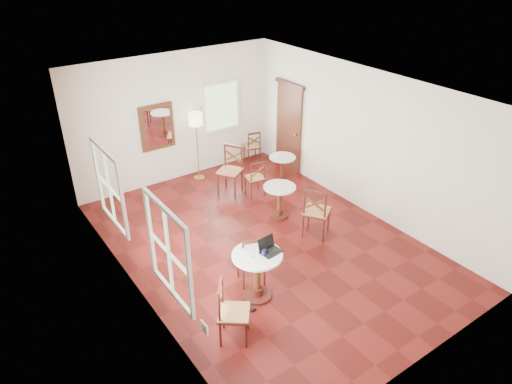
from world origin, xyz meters
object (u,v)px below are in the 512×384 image
Objects in this scene: cafe_table_back at (282,166)px; mouse at (264,251)px; chair_mid_a at (255,178)px; cafe_table_mid at (279,198)px; chair_back_b at (230,170)px; navy_mug at (264,252)px; power_adapter at (253,310)px; chair_near_a at (251,259)px; cafe_table_near at (257,271)px; floor_lamp at (196,124)px; water_glass at (253,254)px; laptop at (269,248)px; chair_mid_b at (316,211)px; chair_back_a at (252,146)px; chair_near_b at (232,312)px.

mouse is at bearing -132.08° from cafe_table_back.
cafe_table_back is 0.90m from chair_mid_a.
cafe_table_mid is 0.64× the size of chair_back_b.
navy_mug reaches higher than power_adapter.
cafe_table_near is at bearing 87.78° from chair_near_a.
cafe_table_mid is at bearing -78.37° from floor_lamp.
cafe_table_near is at bearing 5.78° from water_glass.
chair_back_b is at bearing 60.76° from laptop.
floor_lamp reaches higher than mouse.
chair_near_a is 4.19m from floor_lamp.
cafe_table_mid reaches higher than power_adapter.
cafe_table_mid is at bearing 44.21° from power_adapter.
navy_mug is at bearing -132.03° from cafe_table_back.
cafe_table_back is at bearing 49.90° from cafe_table_mid.
cafe_table_mid is 0.98m from chair_mid_b.
water_glass is (-0.28, 0.02, -0.01)m from laptop.
chair_back_b is 3.60m from mouse.
chair_mid_a is 3.79m from power_adapter.
floor_lamp is 16.57× the size of mouse.
power_adapter is (-0.25, -0.23, -0.51)m from cafe_table_near.
cafe_table_near is at bearing -59.02° from chair_back_b.
cafe_table_mid is at bearing -23.75° from chair_back_b.
chair_mid_a is at bearing -66.08° from floor_lamp.
chair_mid_a is 1.02× the size of chair_back_a.
floor_lamp is 4.54m from navy_mug.
floor_lamp is (-0.52, 2.50, 0.97)m from cafe_table_mid.
cafe_table_near is 2.13m from chair_mid_b.
cafe_table_back is 6.53× the size of mouse.
chair_mid_b is 2.51m from power_adapter.
chair_mid_a is (2.75, 3.35, -0.06)m from chair_near_b.
cafe_table_mid is at bearing -24.62° from chair_mid_b.
laptop is (-1.75, -2.86, 0.48)m from chair_mid_a.
floor_lamp is (1.17, 3.92, 0.92)m from chair_near_a.
cafe_table_mid is at bearing 41.49° from laptop.
laptop is at bearing -16.31° from mouse.
cafe_table_near is at bearing -106.96° from floor_lamp.
chair_mid_b is at bearing -26.46° from chair_near_b.
chair_back_a is at bearing 56.09° from cafe_table_near.
cafe_table_back is at bearing -159.86° from chair_mid_a.
chair_mid_a is 8.61× the size of mouse.
chair_near_b is 1.08m from navy_mug.
chair_near_a is (-2.69, -2.62, 0.08)m from cafe_table_back.
mouse is at bearing -57.12° from chair_back_b.
mouse is at bearing 29.86° from power_adapter.
chair_near_b is 1.11m from mouse.
cafe_table_near is 0.86× the size of chair_near_b.
power_adapter is at bearing 75.67° from chair_near_a.
chair_near_a is 0.89× the size of chair_mid_b.
chair_mid_b is (0.15, -0.96, 0.10)m from cafe_table_mid.
navy_mug is (0.09, -0.06, 0.37)m from cafe_table_near.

